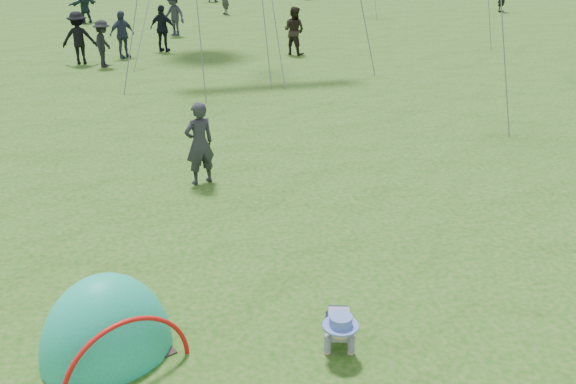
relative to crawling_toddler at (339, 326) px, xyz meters
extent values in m
plane|color=#144C0A|center=(-1.04, -0.27, -0.30)|extent=(140.00, 140.00, 0.00)
ellipsoid|color=#139F64|center=(-2.73, 0.56, -0.30)|extent=(1.98, 1.84, 2.07)
imported|color=#25262B|center=(-0.96, 5.59, 0.52)|extent=(0.69, 0.56, 1.63)
imported|color=black|center=(-0.67, 19.01, 0.57)|extent=(1.09, 0.87, 1.73)
imported|color=black|center=(-2.84, 16.86, 0.49)|extent=(0.85, 1.14, 1.58)
imported|color=#1A2B33|center=(-3.80, 27.11, 0.54)|extent=(1.51, 1.36, 1.67)
imported|color=black|center=(4.01, 17.28, 0.58)|extent=(1.07, 1.07, 1.75)
imported|color=#262732|center=(0.05, 22.51, 0.59)|extent=(1.26, 1.29, 1.78)
imported|color=#2B3549|center=(-2.19, 18.23, 0.54)|extent=(1.06, 0.85, 1.68)
imported|color=black|center=(-3.65, 17.54, 0.60)|extent=(1.20, 0.75, 1.79)
camera|label=1|loc=(-2.19, -6.08, 4.55)|focal=40.00mm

